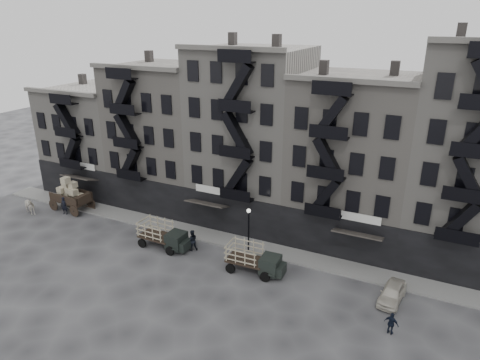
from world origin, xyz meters
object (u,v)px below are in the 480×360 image
at_px(car_east, 392,293).
at_px(pedestrian_west, 64,206).
at_px(policeman, 391,324).
at_px(stake_truck_west, 163,233).
at_px(horse, 28,206).
at_px(stake_truck_east, 254,257).
at_px(wagon, 69,191).
at_px(pedestrian_mid, 192,240).

distance_m(car_east, pedestrian_west, 33.22).
bearing_deg(pedestrian_west, policeman, -22.42).
bearing_deg(stake_truck_west, horse, -177.52).
height_order(stake_truck_west, stake_truck_east, stake_truck_west).
distance_m(wagon, pedestrian_mid, 16.54).
bearing_deg(pedestrian_mid, policeman, 127.38).
distance_m(stake_truck_west, pedestrian_mid, 2.75).
bearing_deg(pedestrian_west, stake_truck_east, -18.87).
distance_m(stake_truck_east, pedestrian_mid, 6.45).
height_order(pedestrian_west, policeman, pedestrian_west).
height_order(stake_truck_east, car_east, stake_truck_east).
bearing_deg(stake_truck_west, wagon, 171.23).
bearing_deg(car_east, stake_truck_east, -167.53).
distance_m(wagon, car_east, 33.57).
height_order(wagon, stake_truck_east, wagon).
height_order(stake_truck_east, pedestrian_mid, stake_truck_east).
distance_m(stake_truck_east, pedestrian_west, 22.55).
xyz_separation_m(pedestrian_west, policeman, (33.62, -4.19, -0.16)).
xyz_separation_m(wagon, pedestrian_mid, (16.41, -1.76, -1.16)).
distance_m(horse, pedestrian_mid, 19.66).
bearing_deg(stake_truck_east, pedestrian_mid, 170.73).
relative_size(horse, stake_truck_west, 0.44).
distance_m(horse, wagon, 4.44).
bearing_deg(horse, pedestrian_mid, -73.06).
bearing_deg(pedestrian_west, stake_truck_west, -20.61).
relative_size(stake_truck_west, stake_truck_east, 1.01).
relative_size(stake_truck_east, pedestrian_west, 2.50).
bearing_deg(pedestrian_mid, stake_truck_west, -26.51).
height_order(horse, wagon, wagon).
bearing_deg(car_east, policeman, -76.46).
xyz_separation_m(stake_truck_west, car_east, (19.73, 0.82, -0.77)).
relative_size(horse, pedestrian_mid, 1.10).
bearing_deg(wagon, stake_truck_east, -3.18).
distance_m(stake_truck_west, policeman, 20.36).
xyz_separation_m(stake_truck_east, pedestrian_west, (-22.51, 1.40, -0.40)).
height_order(wagon, pedestrian_west, wagon).
bearing_deg(wagon, pedestrian_west, -73.04).
relative_size(wagon, stake_truck_west, 0.93).
bearing_deg(pedestrian_mid, wagon, -47.08).
bearing_deg(horse, car_east, -74.25).
distance_m(horse, stake_truck_east, 26.03).
bearing_deg(stake_truck_west, car_east, 3.64).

